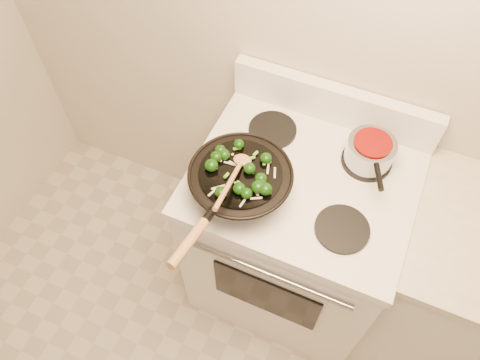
% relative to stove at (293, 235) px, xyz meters
% --- Properties ---
extents(stove, '(0.78, 0.67, 1.08)m').
position_rel_stove_xyz_m(stove, '(0.00, 0.00, 0.00)').
color(stove, white).
rests_on(stove, ground).
extents(counter_unit, '(0.90, 0.62, 0.91)m').
position_rel_stove_xyz_m(counter_unit, '(0.78, 0.03, -0.01)').
color(counter_unit, white).
rests_on(counter_unit, ground).
extents(wok, '(0.35, 0.57, 0.18)m').
position_rel_stove_xyz_m(wok, '(-0.18, -0.16, 0.52)').
color(wok, black).
rests_on(wok, stove).
extents(stirfry, '(0.24, 0.24, 0.04)m').
position_rel_stove_xyz_m(stirfry, '(-0.17, -0.16, 0.58)').
color(stirfry, black).
rests_on(stirfry, wok).
extents(wooden_spoon, '(0.06, 0.27, 0.09)m').
position_rel_stove_xyz_m(wooden_spoon, '(-0.19, -0.18, 0.60)').
color(wooden_spoon, '#B37946').
rests_on(wooden_spoon, wok).
extents(saucepan, '(0.17, 0.26, 0.10)m').
position_rel_stove_xyz_m(saucepan, '(0.18, 0.15, 0.51)').
color(saucepan, '#93969B').
rests_on(saucepan, stove).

